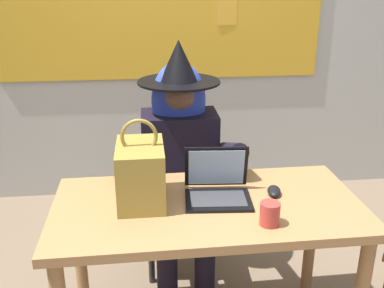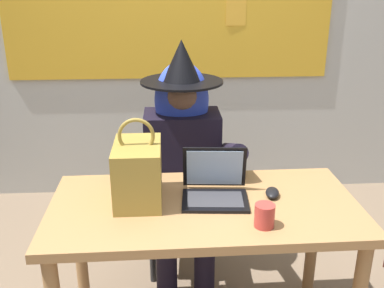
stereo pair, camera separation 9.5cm
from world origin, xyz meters
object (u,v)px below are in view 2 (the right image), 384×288
Objects in this scene: desk_main at (204,224)px; laptop at (215,187)px; handbag at (138,172)px; computer_mouse at (272,193)px; chair_at_desk at (183,184)px; coffee_mug at (265,216)px; person_costumed at (183,149)px.

laptop is at bearing 47.78° from desk_main.
laptop is 0.35m from handbag.
computer_mouse is at bearing -0.29° from handbag.
computer_mouse is at bearing 9.20° from desk_main.
chair_at_desk is 9.47× the size of coffee_mug.
coffee_mug is (0.17, -0.26, -0.00)m from laptop.
coffee_mug is (0.28, -0.90, 0.29)m from chair_at_desk.
handbag is 0.57m from coffee_mug.
person_costumed is 14.39× the size of coffee_mug.
desk_main is at bearing 137.34° from coffee_mug.
chair_at_desk is 0.66× the size of person_costumed.
handbag reaches higher than desk_main.
person_costumed is 3.62× the size of handbag.
coffee_mug reaches higher than computer_mouse.
chair_at_desk is 2.95× the size of laptop.
person_costumed is at bearing 139.03° from computer_mouse.
person_costumed is 0.65m from computer_mouse.
person_costumed is (-0.07, 0.57, 0.13)m from desk_main.
person_costumed reaches higher than handbag.
laptop is 0.31m from coffee_mug.
desk_main is 14.22× the size of coffee_mug.
laptop is 3.21× the size of coffee_mug.
laptop reaches higher than computer_mouse.
handbag is (-0.34, -0.00, 0.09)m from laptop.
chair_at_desk is 0.78m from handbag.
desk_main is 0.59m from person_costumed.
coffee_mug is (-0.09, -0.25, 0.03)m from computer_mouse.
chair_at_desk is (-0.06, 0.69, -0.14)m from desk_main.
chair_at_desk reaches higher than desk_main.
handbag reaches higher than laptop.
coffee_mug is (0.29, -0.77, 0.02)m from person_costumed.
person_costumed reaches higher than coffee_mug.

